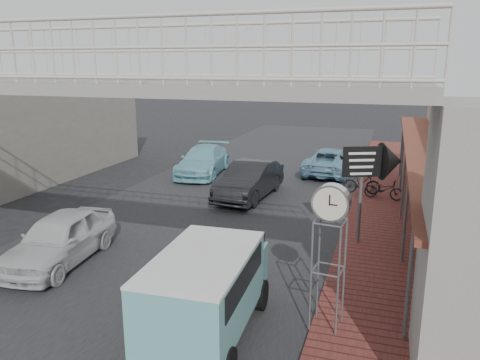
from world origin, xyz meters
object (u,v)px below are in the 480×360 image
Objects in this scene: angkot_far at (203,161)px; motorcycle_far at (362,183)px; arrow_sign at (388,162)px; dark_sedan at (249,180)px; angkot_curb at (331,161)px; angkot_van at (207,284)px; motorcycle_near at (384,189)px; street_clock at (331,210)px; white_hatchback at (60,238)px.

angkot_far is 3.12× the size of motorcycle_far.
arrow_sign is at bearing -45.64° from angkot_far.
dark_sedan is 0.96× the size of angkot_curb.
motorcycle_near is at bearing 71.94° from angkot_van.
street_clock reaches higher than angkot_far.
dark_sedan is 2.93× the size of motorcycle_near.
arrow_sign is (1.02, 5.45, -0.05)m from street_clock.
angkot_van is at bearing -139.81° from arrow_sign.
arrow_sign is (9.10, -7.31, 1.95)m from angkot_far.
white_hatchback reaches higher than motorcycle_far.
white_hatchback is at bearing 154.84° from angkot_van.
angkot_van reaches higher than angkot_curb.
arrow_sign reaches higher than angkot_far.
angkot_curb is 6.65m from angkot_far.
motorcycle_far is 6.08m from arrow_sign.
arrow_sign reaches higher than white_hatchback.
angkot_van is 2.94m from street_clock.
arrow_sign is at bearing 20.14° from white_hatchback.
angkot_van is (-0.51, -16.00, 0.56)m from angkot_curb.
white_hatchback is 1.35× the size of street_clock.
angkot_far is at bearing 75.31° from motorcycle_far.
angkot_far is at bearing 22.96° from angkot_curb.
angkot_van is at bearing -28.28° from white_hatchback.
white_hatchback is at bearing 177.84° from street_clock.
street_clock is (-0.93, -10.50, 2.20)m from motorcycle_near.
street_clock reaches higher than motorcycle_near.
angkot_curb is at bearing 42.16° from motorcycle_near.
angkot_far is 3.12× the size of motorcycle_near.
angkot_van reaches higher than dark_sedan.
motorcycle_near is at bearing 16.92° from dark_sedan.
street_clock is at bearing -14.47° from white_hatchback.
angkot_curb is 3.06× the size of motorcycle_far.
street_clock is (2.30, 1.07, 1.48)m from angkot_van.
angkot_far reaches higher than motorcycle_near.
angkot_far is at bearing 86.46° from motorcycle_near.
motorcycle_near is at bearing 41.31° from white_hatchback.
white_hatchback is at bearing 70.43° from angkot_curb.
street_clock reaches higher than angkot_curb.
angkot_van is 1.27× the size of arrow_sign.
motorcycle_near is 0.50× the size of street_clock.
angkot_curb is (5.97, 13.71, -0.05)m from white_hatchback.
white_hatchback is 2.68× the size of motorcycle_near.
motorcycle_near is (5.47, 1.19, -0.25)m from dark_sedan.
angkot_far is at bearing 140.40° from dark_sedan.
motorcycle_far is 0.50× the size of street_clock.
dark_sedan is 1.15× the size of angkot_van.
angkot_far is 9.29m from motorcycle_near.
dark_sedan is (3.23, 8.10, 0.04)m from white_hatchback.
angkot_far is 15.00m from angkot_van.
white_hatchback is 11.55m from angkot_far.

